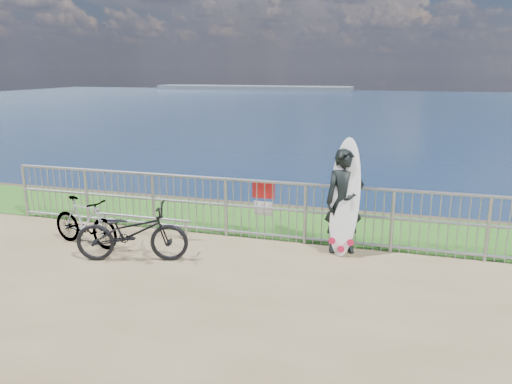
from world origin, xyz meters
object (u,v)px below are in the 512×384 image
(surfer, at_px, (344,202))
(bicycle_far, at_px, (85,222))
(surfboard, at_px, (344,202))
(bicycle_near, at_px, (132,232))

(surfer, bearing_deg, bicycle_far, 172.55)
(surfer, xyz_separation_m, bicycle_far, (-4.42, -0.98, -0.45))
(surfboard, height_order, bicycle_far, surfboard)
(surfer, height_order, bicycle_far, surfer)
(bicycle_far, bearing_deg, surfer, -66.33)
(bicycle_near, bearing_deg, surfer, -83.70)
(surfer, distance_m, bicycle_far, 4.55)
(surfer, relative_size, bicycle_near, 0.98)
(bicycle_near, xyz_separation_m, bicycle_far, (-1.16, 0.39, -0.04))
(surfer, relative_size, bicycle_far, 1.22)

